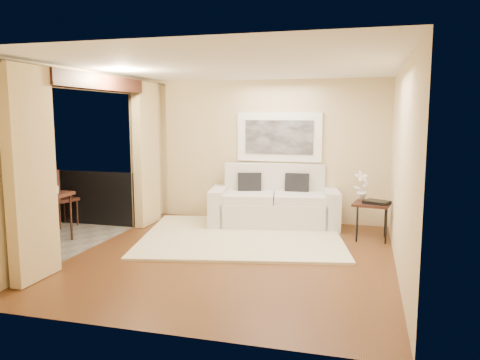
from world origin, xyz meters
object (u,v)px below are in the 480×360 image
(orchid, at_px, (362,185))
(sofa, at_px, (274,204))
(bistro_table, at_px, (44,198))
(balcony_chair_near, at_px, (17,211))
(balcony_chair_far, at_px, (56,193))
(ice_bucket, at_px, (39,186))
(side_table, at_px, (372,206))

(orchid, bearing_deg, sofa, 165.09)
(bistro_table, relative_size, balcony_chair_near, 0.94)
(balcony_chair_far, relative_size, ice_bucket, 5.38)
(orchid, xyz_separation_m, balcony_chair_near, (-5.40, -1.75, -0.38))
(orchid, relative_size, ice_bucket, 2.53)
(side_table, height_order, bistro_table, bistro_table)
(side_table, bearing_deg, ice_bucket, -163.63)
(orchid, height_order, balcony_chair_far, orchid)
(balcony_chair_far, bearing_deg, balcony_chair_near, 105.91)
(sofa, bearing_deg, ice_bucket, -158.54)
(sofa, distance_m, bistro_table, 3.96)
(orchid, xyz_separation_m, bistro_table, (-4.86, -1.77, -0.14))
(side_table, distance_m, orchid, 0.40)
(orchid, bearing_deg, balcony_chair_near, -162.01)
(ice_bucket, bearing_deg, balcony_chair_near, -171.48)
(bistro_table, relative_size, balcony_chair_far, 0.75)
(side_table, bearing_deg, sofa, 161.22)
(balcony_chair_near, xyz_separation_m, ice_bucket, (0.40, 0.06, 0.42))
(balcony_chair_far, xyz_separation_m, balcony_chair_near, (-0.03, -0.96, -0.14))
(bistro_table, distance_m, ice_bucket, 0.24)
(sofa, relative_size, bistro_table, 3.06)
(orchid, height_order, ice_bucket, orchid)
(bistro_table, bearing_deg, balcony_chair_far, 117.59)
(ice_bucket, bearing_deg, bistro_table, -29.09)
(side_table, height_order, orchid, orchid)
(bistro_table, distance_m, balcony_chair_near, 0.59)
(bistro_table, xyz_separation_m, ice_bucket, (-0.14, 0.08, 0.18))
(sofa, height_order, balcony_chair_near, sofa)
(sofa, height_order, side_table, sofa)
(orchid, relative_size, bistro_table, 0.63)
(balcony_chair_far, bearing_deg, bistro_table, 135.25)
(sofa, relative_size, orchid, 4.88)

